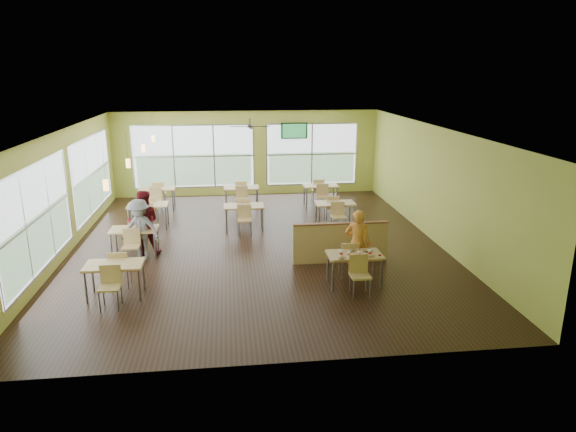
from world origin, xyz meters
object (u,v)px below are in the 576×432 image
object	(u,v)px
main_table	(354,259)
food_basket	(368,250)
half_wall_divider	(340,242)
man_plaid	(357,243)

from	to	relation	value
main_table	food_basket	distance (m)	0.38
half_wall_divider	main_table	bearing A→B (deg)	-90.00
half_wall_divider	food_basket	world-z (taller)	half_wall_divider
main_table	man_plaid	xyz separation A→B (m)	(0.20, 0.54, 0.17)
half_wall_divider	man_plaid	distance (m)	0.98
man_plaid	half_wall_divider	bearing A→B (deg)	-55.97
half_wall_divider	food_basket	distance (m)	1.40
half_wall_divider	food_basket	bearing A→B (deg)	-76.29
main_table	half_wall_divider	distance (m)	1.45
food_basket	half_wall_divider	bearing A→B (deg)	103.71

